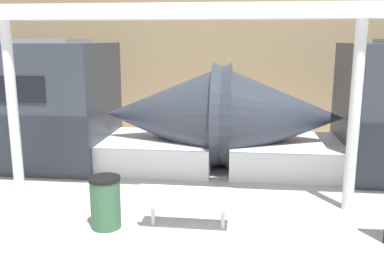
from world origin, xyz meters
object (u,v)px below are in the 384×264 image
at_px(bench_near, 187,202).
at_px(support_column_near, 13,112).
at_px(support_column_far, 354,118).
at_px(trash_bin, 105,202).

relative_size(bench_near, support_column_near, 0.43).
bearing_deg(support_column_near, bench_near, -18.37).
height_order(support_column_near, support_column_far, same).
xyz_separation_m(bench_near, trash_bin, (-1.40, -0.08, -0.03)).
bearing_deg(support_column_far, support_column_near, 180.00).
relative_size(bench_near, support_column_far, 0.43).
distance_m(trash_bin, support_column_near, 2.92).
relative_size(support_column_near, support_column_far, 1.00).
bearing_deg(trash_bin, support_column_near, 150.15).
bearing_deg(support_column_near, support_column_far, 0.00).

